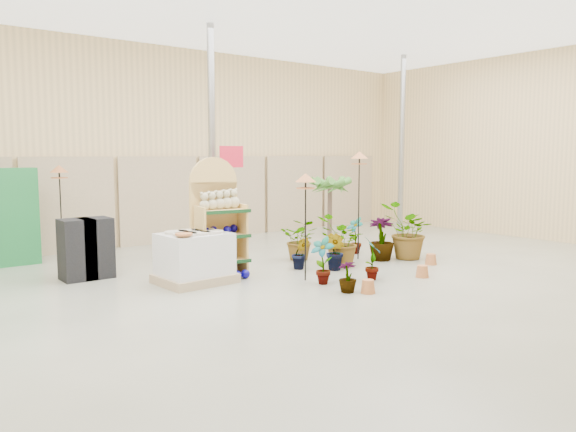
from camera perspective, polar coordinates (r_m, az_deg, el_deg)
name	(u,v)px	position (r m, az deg, el deg)	size (l,w,h in m)	color
room	(296,143)	(8.84, 0.82, 7.38)	(15.20, 12.10, 4.70)	gray
display_shelf	(217,222)	(9.49, -7.26, -0.61)	(0.90, 0.64, 2.00)	tan
teddy_bears	(221,201)	(9.39, -6.83, 1.50)	(0.74, 0.20, 0.33)	#BFB58F
gazing_balls_shelf	(220,230)	(9.41, -6.90, -1.44)	(0.74, 0.25, 0.14)	#090575
gazing_balls_floor	(230,275)	(9.31, -5.94, -5.97)	(0.63, 0.39, 0.15)	#090575
pallet_stack	(195,258)	(9.08, -9.47, -4.20)	(1.17, 1.00, 0.84)	tan
charcoal_planters	(86,249)	(9.82, -19.82, -3.14)	(0.80, 0.50, 1.00)	black
offer_sign	(231,180)	(10.59, -5.79, 3.68)	(0.50, 0.08, 2.20)	gray
bird_table_front	(306,181)	(8.99, 1.80, 3.55)	(0.34, 0.34, 1.74)	black
bird_table_right	(359,159)	(10.96, 7.26, 5.76)	(0.34, 0.34, 2.10)	black
bird_table_back	(59,172)	(11.37, -22.23, 4.15)	(0.34, 0.34, 1.85)	black
palm	(330,184)	(12.07, 4.29, 3.28)	(0.70, 0.70, 1.67)	brown
potted_plant_0	(322,261)	(8.89, 3.51, -4.54)	(0.40, 0.27, 0.75)	#3E7C2A
potted_plant_1	(336,251)	(9.93, 4.88, -3.60)	(0.38, 0.30, 0.69)	#3E7C2A
potted_plant_2	(341,241)	(10.27, 5.44, -2.57)	(0.84, 0.73, 0.94)	#3E7C2A
potted_plant_3	(382,238)	(10.99, 9.49, -2.27)	(0.48, 0.48, 0.85)	#3E7C2A
potted_plant_4	(355,235)	(11.68, 6.85, -1.96)	(0.40, 0.27, 0.76)	#3E7C2A
potted_plant_5	(301,253)	(10.04, 1.29, -3.78)	(0.32, 0.26, 0.58)	#3E7C2A
potted_plant_6	(301,239)	(10.88, 1.30, -2.39)	(0.73, 0.63, 0.81)	#3E7C2A
potted_plant_7	(348,276)	(8.42, 6.09, -6.13)	(0.27, 0.27, 0.48)	#3E7C2A
potted_plant_8	(372,259)	(9.26, 8.57, -4.30)	(0.38, 0.25, 0.71)	#3E7C2A
potted_plant_10	(407,231)	(11.18, 12.03, -1.54)	(0.99, 0.86, 1.10)	#3E7C2A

